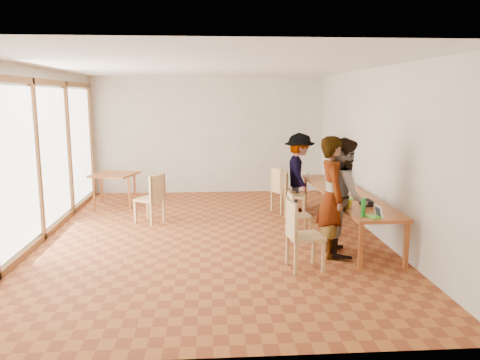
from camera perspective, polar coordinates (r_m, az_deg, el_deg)
The scene contains 25 objects.
ground at distance 8.52m, azimuth -3.64°, elevation -6.87°, with size 8.00×8.00×0.00m, color #9B5325.
wall_back at distance 12.19m, azimuth -3.85°, elevation 5.46°, with size 6.00×0.10×3.00m, color beige.
wall_front at distance 4.27m, azimuth -3.48°, elevation -3.34°, with size 6.00×0.10×3.00m, color beige.
wall_right at distance 8.75m, azimuth 16.32°, elevation 3.23°, with size 0.10×8.00×3.00m, color beige.
window_wall at distance 8.72m, azimuth -23.63°, elevation 2.76°, with size 0.10×8.00×3.00m, color white.
ceiling at distance 8.17m, azimuth -3.88°, elevation 13.83°, with size 6.00×8.00×0.04m, color white.
communal_table at distance 8.84m, azimuth 12.75°, elevation -1.79°, with size 0.80×4.00×0.75m.
side_table at distance 11.14m, azimuth -15.06°, elevation 0.38°, with size 0.90×0.90×0.75m.
chair_near at distance 6.82m, azimuth 7.13°, elevation -5.77°, with size 0.53×0.53×0.55m.
chair_mid at distance 8.40m, azimuth 6.71°, elevation -3.66°, with size 0.40×0.40×0.43m.
chair_far at distance 10.13m, azimuth 4.97°, elevation -0.61°, with size 0.60×0.60×0.53m.
chair_empty at distance 9.82m, azimuth 6.19°, elevation -1.19°, with size 0.53×0.53×0.50m.
chair_spare at distance 9.40m, azimuth -10.53°, elevation -1.58°, with size 0.64×0.64×0.53m.
person_near at distance 7.42m, azimuth 11.21°, elevation -2.04°, with size 0.69×0.46×1.90m, color gray.
person_mid at distance 7.58m, azimuth 12.50°, elevation -1.97°, with size 0.91×0.71×1.87m, color gray.
person_far at distance 10.17m, azimuth 7.21°, elevation 0.85°, with size 1.11×0.64×1.72m, color gray.
laptop_near at distance 7.13m, azimuth 16.26°, elevation -4.01°, with size 0.21×0.23×0.18m.
laptop_mid at distance 8.27m, azimuth 13.24°, elevation -1.94°, with size 0.21×0.24×0.18m.
laptop_far at distance 9.96m, azimuth 11.62°, elevation 0.23°, with size 0.31×0.33×0.23m.
yellow_mug at distance 7.62m, azimuth 13.01°, elevation -2.92°, with size 0.14×0.14×0.11m, color yellow.
green_bottle at distance 7.09m, azimuth 14.79°, elevation -3.25°, with size 0.07×0.07×0.28m, color #17761F.
clear_glass at distance 10.30m, azimuth 8.38°, elevation 0.56°, with size 0.07×0.07×0.09m, color silver.
condiment_cup at distance 8.64m, azimuth 13.16°, elevation -1.55°, with size 0.08×0.08×0.06m, color white.
pink_phone at distance 8.64m, azimuth 12.13°, elevation -1.66°, with size 0.05×0.10×0.01m, color #F5488A.
black_pouch at distance 7.86m, azimuth 15.13°, elevation -2.68°, with size 0.16×0.26×0.09m, color black.
Camera 1 is at (-0.03, -8.15, 2.50)m, focal length 35.00 mm.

